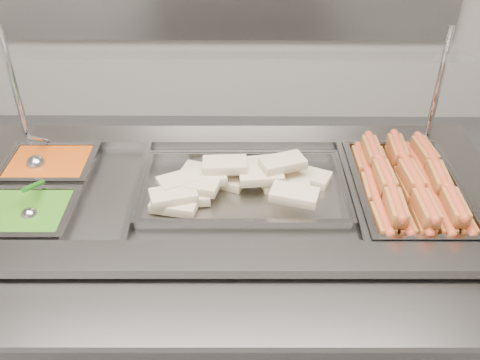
{
  "coord_description": "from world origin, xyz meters",
  "views": [
    {
      "loc": [
        0.12,
        -1.0,
        1.85
      ],
      "look_at": [
        0.11,
        0.41,
        0.87
      ],
      "focal_mm": 40.0,
      "sensor_mm": 36.0,
      "label": 1
    }
  ],
  "objects_px": {
    "steam_counter": "(227,280)",
    "pan_hotdogs": "(406,195)",
    "ladle": "(36,163)",
    "pan_wraps": "(243,192)",
    "serving_spoon": "(30,210)",
    "sneeze_guard": "(225,59)"
  },
  "relations": [
    {
      "from": "steam_counter",
      "to": "sneeze_guard",
      "type": "bearing_deg",
      "value": 90.48
    },
    {
      "from": "pan_wraps",
      "to": "serving_spoon",
      "type": "relative_size",
      "value": 3.72
    },
    {
      "from": "serving_spoon",
      "to": "pan_hotdogs",
      "type": "bearing_deg",
      "value": 7.37
    },
    {
      "from": "steam_counter",
      "to": "pan_wraps",
      "type": "height_order",
      "value": "pan_wraps"
    },
    {
      "from": "steam_counter",
      "to": "ladle",
      "type": "height_order",
      "value": "ladle"
    },
    {
      "from": "steam_counter",
      "to": "pan_hotdogs",
      "type": "xyz_separation_m",
      "value": [
        0.59,
        0.0,
        0.39
      ]
    },
    {
      "from": "steam_counter",
      "to": "pan_wraps",
      "type": "relative_size",
      "value": 2.76
    },
    {
      "from": "pan_hotdogs",
      "to": "serving_spoon",
      "type": "relative_size",
      "value": 3.01
    },
    {
      "from": "pan_wraps",
      "to": "serving_spoon",
      "type": "bearing_deg",
      "value": -167.01
    },
    {
      "from": "pan_hotdogs",
      "to": "ladle",
      "type": "bearing_deg",
      "value": 174.78
    },
    {
      "from": "sneeze_guard",
      "to": "serving_spoon",
      "type": "distance_m",
      "value": 0.76
    },
    {
      "from": "sneeze_guard",
      "to": "pan_hotdogs",
      "type": "xyz_separation_m",
      "value": [
        0.59,
        -0.2,
        -0.38
      ]
    },
    {
      "from": "ladle",
      "to": "serving_spoon",
      "type": "bearing_deg",
      "value": -75.51
    },
    {
      "from": "steam_counter",
      "to": "pan_hotdogs",
      "type": "distance_m",
      "value": 0.71
    },
    {
      "from": "pan_wraps",
      "to": "pan_hotdogs",
      "type": "bearing_deg",
      "value": 0.48
    },
    {
      "from": "ladle",
      "to": "serving_spoon",
      "type": "distance_m",
      "value": 0.27
    },
    {
      "from": "pan_hotdogs",
      "to": "serving_spoon",
      "type": "distance_m",
      "value": 1.18
    },
    {
      "from": "pan_hotdogs",
      "to": "ladle",
      "type": "height_order",
      "value": "ladle"
    },
    {
      "from": "pan_hotdogs",
      "to": "serving_spoon",
      "type": "xyz_separation_m",
      "value": [
        -1.17,
        -0.15,
        0.05
      ]
    },
    {
      "from": "pan_wraps",
      "to": "sneeze_guard",
      "type": "bearing_deg",
      "value": 105.82
    },
    {
      "from": "steam_counter",
      "to": "ladle",
      "type": "bearing_deg",
      "value": 169.68
    },
    {
      "from": "steam_counter",
      "to": "pan_hotdogs",
      "type": "relative_size",
      "value": 3.41
    }
  ]
}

